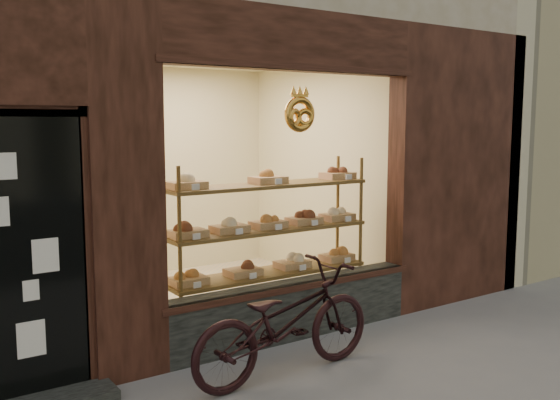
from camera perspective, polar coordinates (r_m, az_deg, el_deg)
neighbor_right at (r=15.16m, az=23.23°, el=15.82°), size 12.00×7.00×9.00m
display_shelf at (r=6.33m, az=-1.08°, el=-4.08°), size 2.20×0.45×1.70m
bicycle at (r=5.18m, az=0.45°, el=-11.07°), size 1.78×0.68×0.92m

